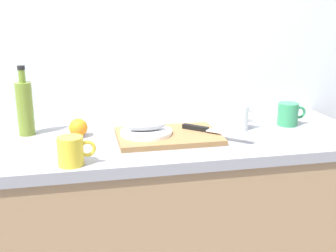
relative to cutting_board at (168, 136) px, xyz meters
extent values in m
cube|color=silver|center=(-0.19, 0.35, 0.34)|extent=(3.20, 0.05, 2.50)
cube|color=#9E7A56|center=(-0.19, 0.02, -0.48)|extent=(2.00, 0.58, 0.86)
cube|color=gray|center=(-0.19, 0.02, -0.03)|extent=(2.00, 0.60, 0.04)
cube|color=olive|center=(0.00, 0.00, 0.00)|extent=(0.39, 0.28, 0.02)
cylinder|color=white|center=(-0.08, 0.01, 0.02)|extent=(0.20, 0.20, 0.01)
ellipsoid|color=gray|center=(-0.08, 0.01, 0.04)|extent=(0.15, 0.06, 0.04)
cube|color=silver|center=(0.22, -0.08, 0.02)|extent=(0.16, 0.15, 0.00)
cube|color=black|center=(0.12, 0.02, 0.02)|extent=(0.10, 0.09, 0.02)
cylinder|color=olive|center=(-0.54, 0.17, 0.10)|extent=(0.06, 0.06, 0.21)
cylinder|color=olive|center=(-0.54, 0.17, 0.23)|extent=(0.03, 0.03, 0.05)
cylinder|color=black|center=(-0.54, 0.17, 0.26)|extent=(0.03, 0.03, 0.02)
cylinder|color=white|center=(0.32, 0.06, 0.04)|extent=(0.08, 0.08, 0.10)
torus|color=white|center=(0.37, 0.06, 0.05)|extent=(0.06, 0.01, 0.06)
cylinder|color=yellow|center=(-0.37, -0.22, 0.04)|extent=(0.08, 0.08, 0.09)
torus|color=yellow|center=(-0.31, -0.22, 0.04)|extent=(0.06, 0.01, 0.06)
cylinder|color=#338C59|center=(0.55, 0.08, 0.04)|extent=(0.09, 0.09, 0.10)
torus|color=#338C59|center=(0.60, 0.08, 0.04)|extent=(0.06, 0.01, 0.06)
sphere|color=orange|center=(-0.34, 0.10, 0.03)|extent=(0.07, 0.07, 0.07)
camera|label=1|loc=(-0.32, -1.50, 0.47)|focal=43.96mm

